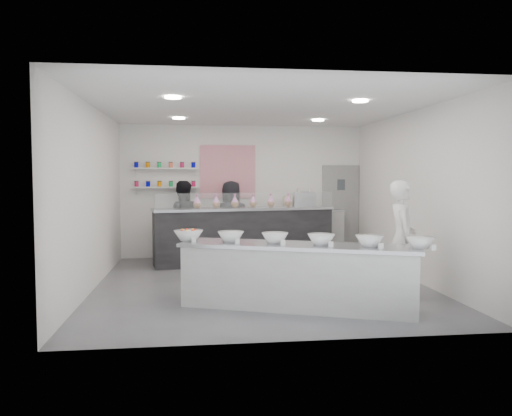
{
  "coord_description": "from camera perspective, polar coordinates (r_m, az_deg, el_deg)",
  "views": [
    {
      "loc": [
        -1.09,
        -8.38,
        1.84
      ],
      "look_at": [
        -0.02,
        0.4,
        1.28
      ],
      "focal_mm": 35.0,
      "sensor_mm": 36.0,
      "label": 1
    }
  ],
  "objects": [
    {
      "name": "prep_counter",
      "position": [
        7.05,
        4.78,
        -7.76
      ],
      "size": [
        3.36,
        1.89,
        0.9
      ],
      "primitive_type": "cube",
      "rotation": [
        0.0,
        0.0,
        -0.37
      ],
      "color": "#A0A09B",
      "rests_on": "floor"
    },
    {
      "name": "cookie_bags",
      "position": [
        10.54,
        -1.38,
        0.83
      ],
      "size": [
        2.16,
        0.54,
        0.28
      ],
      "primitive_type": null,
      "rotation": [
        0.0,
        0.0,
        0.18
      ],
      "color": "#FF87E1",
      "rests_on": "back_bar"
    },
    {
      "name": "preserve_jars",
      "position": [
        11.28,
        -10.34,
        3.76
      ],
      "size": [
        1.45,
        0.1,
        0.56
      ],
      "primitive_type": null,
      "color": "#C61952",
      "rests_on": "jar_shelf_lower"
    },
    {
      "name": "cup_stacks",
      "position": [
        11.37,
        3.64,
        0.58
      ],
      "size": [
        0.24,
        0.24,
        0.32
      ],
      "primitive_type": null,
      "color": "#D3B38D",
      "rests_on": "espresso_ledge"
    },
    {
      "name": "label_cards",
      "position": [
        6.56,
        7.21,
        -4.34
      ],
      "size": [
        3.31,
        0.04,
        0.07
      ],
      "primitive_type": null,
      "color": "white",
      "rests_on": "prep_counter"
    },
    {
      "name": "floor",
      "position": [
        8.65,
        0.44,
        -8.68
      ],
      "size": [
        6.0,
        6.0,
        0.0
      ],
      "primitive_type": "plane",
      "color": "#515156",
      "rests_on": "ground"
    },
    {
      "name": "staff_left",
      "position": [
        11.01,
        -8.45,
        -1.46
      ],
      "size": [
        0.88,
        0.7,
        1.75
      ],
      "primitive_type": "imported",
      "rotation": [
        0.0,
        0.0,
        3.19
      ],
      "color": "black",
      "rests_on": "floor"
    },
    {
      "name": "ceiling",
      "position": [
        8.53,
        0.45,
        11.43
      ],
      "size": [
        6.0,
        6.0,
        0.0
      ],
      "primitive_type": "plane",
      "rotation": [
        3.14,
        0.0,
        0.0
      ],
      "color": "white",
      "rests_on": "floor"
    },
    {
      "name": "back_wall",
      "position": [
        11.43,
        -1.49,
        1.91
      ],
      "size": [
        5.5,
        0.0,
        5.5
      ],
      "primitive_type": "plane",
      "rotation": [
        1.57,
        0.0,
        0.0
      ],
      "color": "white",
      "rests_on": "floor"
    },
    {
      "name": "jar_shelf_lower",
      "position": [
        11.3,
        -10.32,
        2.34
      ],
      "size": [
        1.45,
        0.22,
        0.04
      ],
      "primitive_type": "cube",
      "color": "silver",
      "rests_on": "back_wall"
    },
    {
      "name": "jar_shelf_upper",
      "position": [
        11.3,
        -10.35,
        4.47
      ],
      "size": [
        1.45,
        0.22,
        0.04
      ],
      "primitive_type": "cube",
      "color": "silver",
      "rests_on": "back_wall"
    },
    {
      "name": "downlight_0",
      "position": [
        7.47,
        -9.48,
        12.34
      ],
      "size": [
        0.24,
        0.24,
        0.02
      ],
      "primitive_type": "cylinder",
      "color": "white",
      "rests_on": "ceiling"
    },
    {
      "name": "staff_right",
      "position": [
        10.92,
        -2.84,
        -1.45
      ],
      "size": [
        0.96,
        0.74,
        1.75
      ],
      "primitive_type": "imported",
      "rotation": [
        0.0,
        0.0,
        2.9
      ],
      "color": "black",
      "rests_on": "floor"
    },
    {
      "name": "sneeze_guard",
      "position": [
        10.22,
        -0.87,
        0.85
      ],
      "size": [
        3.72,
        0.67,
        0.32
      ],
      "primitive_type": "cube",
      "rotation": [
        0.0,
        0.0,
        0.18
      ],
      "color": "white",
      "rests_on": "back_bar"
    },
    {
      "name": "back_door",
      "position": [
        11.87,
        9.65,
        -0.25
      ],
      "size": [
        0.88,
        0.04,
        2.1
      ],
      "primitive_type": "cube",
      "color": "gray",
      "rests_on": "floor"
    },
    {
      "name": "pattern_panel",
      "position": [
        11.38,
        -3.24,
        4.16
      ],
      "size": [
        1.25,
        0.03,
        1.2
      ],
      "primitive_type": "cube",
      "color": "#DD2B4F",
      "rests_on": "back_wall"
    },
    {
      "name": "woman_prep",
      "position": [
        7.95,
        16.34,
        -3.39
      ],
      "size": [
        0.55,
        0.72,
        1.78
      ],
      "primitive_type": "imported",
      "rotation": [
        0.0,
        0.0,
        1.37
      ],
      "color": "white",
      "rests_on": "floor"
    },
    {
      "name": "downlight_2",
      "position": [
        10.05,
        -8.83,
        10.09
      ],
      "size": [
        0.24,
        0.24,
        0.02
      ],
      "primitive_type": "cylinder",
      "color": "white",
      "rests_on": "ceiling"
    },
    {
      "name": "right_wall",
      "position": [
        9.22,
        17.65,
        1.33
      ],
      "size": [
        0.0,
        6.0,
        6.0
      ],
      "primitive_type": "plane",
      "rotation": [
        1.57,
        0.0,
        -1.57
      ],
      "color": "white",
      "rests_on": "floor"
    },
    {
      "name": "downlight_3",
      "position": [
        10.35,
        7.11,
        9.91
      ],
      "size": [
        0.24,
        0.24,
        0.02
      ],
      "primitive_type": "cylinder",
      "color": "white",
      "rests_on": "ceiling"
    },
    {
      "name": "left_wall",
      "position": [
        8.55,
        -18.16,
        1.15
      ],
      "size": [
        0.0,
        6.0,
        6.0
      ],
      "primitive_type": "plane",
      "rotation": [
        1.57,
        0.0,
        1.57
      ],
      "color": "white",
      "rests_on": "floor"
    },
    {
      "name": "espresso_ledge",
      "position": [
        11.54,
        6.31,
        -2.88
      ],
      "size": [
        1.45,
        0.46,
        1.08
      ],
      "primitive_type": "cube",
      "color": "#A0A09B",
      "rests_on": "floor"
    },
    {
      "name": "downlight_1",
      "position": [
        7.87,
        11.82,
        11.86
      ],
      "size": [
        0.24,
        0.24,
        0.02
      ],
      "primitive_type": "cylinder",
      "color": "white",
      "rests_on": "ceiling"
    },
    {
      "name": "espresso_machine",
      "position": [
        11.44,
        5.51,
        0.76
      ],
      "size": [
        0.51,
        0.35,
        0.39
      ],
      "primitive_type": "cube",
      "color": "#93969E",
      "rests_on": "espresso_ledge"
    },
    {
      "name": "back_bar",
      "position": [
        10.6,
        -1.37,
        -3.14
      ],
      "size": [
        3.89,
        1.36,
        1.19
      ],
      "primitive_type": "cube",
      "rotation": [
        0.0,
        0.0,
        0.18
      ],
      "color": "black",
      "rests_on": "floor"
    },
    {
      "name": "prep_bowls",
      "position": [
        6.97,
        4.8,
        -3.51
      ],
      "size": [
        3.56,
        1.75,
        0.15
      ],
      "primitive_type": null,
      "rotation": [
        0.0,
        0.0,
        -0.37
      ],
      "color": "white",
      "rests_on": "prep_counter"
    }
  ]
}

